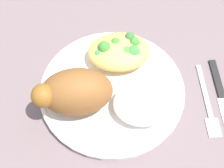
{
  "coord_description": "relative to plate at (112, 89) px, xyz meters",
  "views": [
    {
      "loc": [
        0.02,
        0.27,
        0.47
      ],
      "look_at": [
        0.0,
        0.0,
        0.03
      ],
      "focal_mm": 49.22,
      "sensor_mm": 36.0,
      "label": 1
    }
  ],
  "objects": [
    {
      "name": "rice_pile",
      "position": [
        -0.05,
        0.04,
        0.02
      ],
      "size": [
        0.1,
        0.08,
        0.03
      ],
      "primitive_type": "ellipsoid",
      "color": "white",
      "rests_on": "plate"
    },
    {
      "name": "roasted_chicken",
      "position": [
        0.06,
        0.03,
        0.05
      ],
      "size": [
        0.12,
        0.07,
        0.08
      ],
      "color": "brown",
      "rests_on": "plate"
    },
    {
      "name": "knife",
      "position": [
        -0.19,
        0.03,
        -0.01
      ],
      "size": [
        0.02,
        0.19,
        0.01
      ],
      "color": "black",
      "rests_on": "ground_plane"
    },
    {
      "name": "plate",
      "position": [
        0.0,
        0.0,
        0.0
      ],
      "size": [
        0.25,
        0.25,
        0.02
      ],
      "color": "white",
      "rests_on": "ground_plane"
    },
    {
      "name": "ground_plane",
      "position": [
        0.0,
        0.0,
        -0.01
      ],
      "size": [
        2.0,
        2.0,
        0.0
      ],
      "primitive_type": "plane",
      "color": "#68575B"
    },
    {
      "name": "mac_cheese_with_broccoli",
      "position": [
        -0.02,
        -0.06,
        0.03
      ],
      "size": [
        0.11,
        0.08,
        0.04
      ],
      "color": "#EAB255",
      "rests_on": "plate"
    },
    {
      "name": "fork",
      "position": [
        -0.16,
        0.04,
        -0.01
      ],
      "size": [
        0.02,
        0.14,
        0.01
      ],
      "color": "#B2B2B7",
      "rests_on": "ground_plane"
    }
  ]
}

